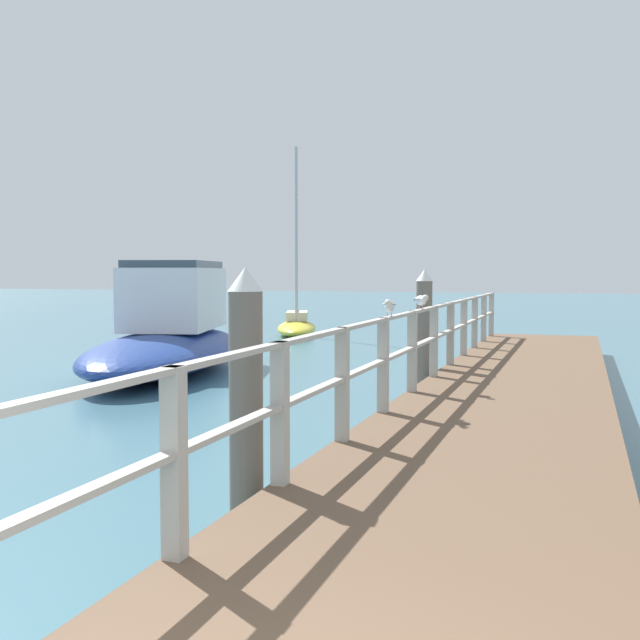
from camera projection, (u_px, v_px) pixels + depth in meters
name	position (u px, v px, depth m)	size (l,w,h in m)	color
pier_deck	(511.00, 404.00, 11.25)	(2.73, 19.95, 0.47)	brown
pier_railing	(424.00, 337.00, 11.60)	(0.12, 18.47, 1.13)	#B2ADA3
dock_piling_near	(246.00, 399.00, 6.39)	(0.29, 0.29, 2.18)	#6B6056
dock_piling_far	(424.00, 331.00, 13.59)	(0.29, 0.29, 2.18)	#6B6056
seagull_foreground	(389.00, 305.00, 9.47)	(0.21, 0.48, 0.21)	white
seagull_background	(421.00, 300.00, 11.33)	(0.30, 0.43, 0.21)	white
boat_1	(297.00, 325.00, 26.32)	(2.67, 4.69, 6.26)	gold
boat_2	(169.00, 333.00, 17.09)	(4.78, 8.61, 2.39)	navy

